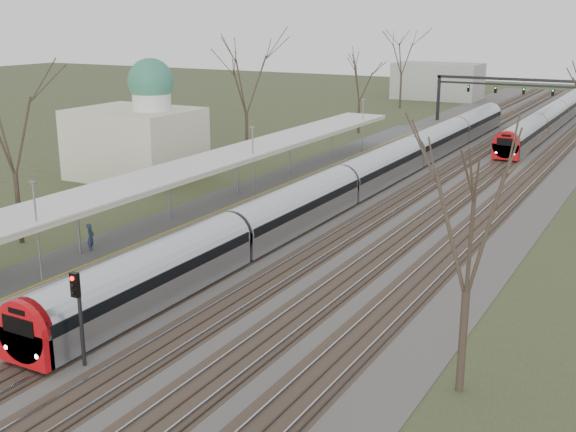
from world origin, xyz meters
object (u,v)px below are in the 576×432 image
object	(u,v)px
train_near	(379,168)
signal_post	(78,305)
train_far	(566,106)
passenger	(91,237)

from	to	relation	value
train_near	signal_post	world-z (taller)	signal_post
train_near	train_far	size ratio (longest dim) A/B	1.00
train_far	signal_post	world-z (taller)	signal_post
train_near	passenger	world-z (taller)	train_near
train_far	train_near	bearing A→B (deg)	-97.66
train_far	passenger	bearing A→B (deg)	-99.67
train_near	signal_post	size ratio (longest dim) A/B	18.34
train_far	passenger	world-z (taller)	train_far
passenger	signal_post	bearing A→B (deg)	-163.13
train_near	passenger	bearing A→B (deg)	-103.50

